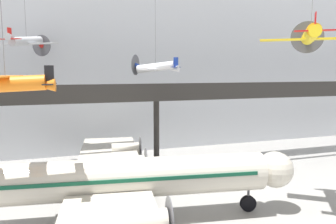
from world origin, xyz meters
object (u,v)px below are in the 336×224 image
at_px(suspended_plane_orange_highwing, 5,83).
at_px(airliner_silver_main, 95,181).
at_px(suspended_plane_yellow_lowwing, 311,35).
at_px(suspended_plane_white_twin, 155,67).
at_px(suspended_plane_silver_racer, 27,41).

bearing_deg(suspended_plane_orange_highwing, airliner_silver_main, -159.84).
relative_size(suspended_plane_orange_highwing, suspended_plane_yellow_lowwing, 1.35).
bearing_deg(suspended_plane_white_twin, suspended_plane_yellow_lowwing, 154.88).
relative_size(suspended_plane_yellow_lowwing, suspended_plane_silver_racer, 1.02).
distance_m(suspended_plane_silver_racer, suspended_plane_white_twin, 14.54).
bearing_deg(suspended_plane_yellow_lowwing, suspended_plane_silver_racer, 85.48).
bearing_deg(suspended_plane_yellow_lowwing, airliner_silver_main, 116.81).
bearing_deg(suspended_plane_white_twin, suspended_plane_orange_highwing, 79.96).
bearing_deg(suspended_plane_silver_racer, suspended_plane_orange_highwing, -145.78).
height_order(airliner_silver_main, suspended_plane_orange_highwing, suspended_plane_orange_highwing).
relative_size(suspended_plane_silver_racer, suspended_plane_white_twin, 0.82).
distance_m(airliner_silver_main, suspended_plane_silver_racer, 20.49).
relative_size(airliner_silver_main, suspended_plane_yellow_lowwing, 3.79).
distance_m(suspended_plane_orange_highwing, suspended_plane_white_twin, 19.02).
xyz_separation_m(suspended_plane_orange_highwing, suspended_plane_white_twin, (13.50, 13.36, 1.16)).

